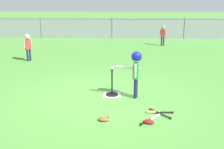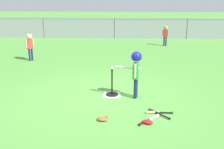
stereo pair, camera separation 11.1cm
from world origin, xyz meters
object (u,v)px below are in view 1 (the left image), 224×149
Objects in this scene: baseball_on_tee at (112,68)px; glove_near_bats at (149,122)px; glove_by_plate at (104,119)px; batting_tee at (112,91)px; fielder_deep_right at (28,44)px; batter_child at (136,65)px; fielder_deep_center at (163,33)px; spare_bat_silver at (153,118)px; spare_bat_wood at (156,112)px; spare_bat_black at (157,112)px.

glove_near_bats is at bearing -63.12° from baseball_on_tee.
glove_by_plate and glove_near_bats have the same top height.
batting_tee is 0.66× the size of fielder_deep_right.
glove_near_bats is (0.20, -1.42, -0.80)m from batter_child.
fielder_deep_center is at bearing 30.34° from fielder_deep_right.
spare_bat_silver is at bearing -57.26° from batting_tee.
batting_tee is 1.65m from spare_bat_silver.
glove_by_plate is at bearing -94.83° from baseball_on_tee.
batter_child reaches higher than glove_by_plate.
baseball_on_tee is 1.63m from spare_bat_wood.
glove_by_plate is at bearing -106.06° from fielder_deep_center.
batter_child is 1.52m from spare_bat_silver.
batting_tee is 1.43× the size of spare_bat_black.
batter_child is 2.48× the size of spare_bat_black.
baseball_on_tee is 0.06× the size of batter_child.
batter_child is at bearing -43.55° from fielder_deep_right.
batting_tee is at bearing 132.79° from spare_bat_wood.
spare_bat_wood is at bearing -47.21° from baseball_on_tee.
spare_bat_silver is 2.09× the size of glove_by_plate.
batting_tee is at bearing 132.79° from spare_bat_black.
spare_bat_black is at bearing -98.92° from fielder_deep_center.
batter_child is at bearing 113.71° from spare_bat_wood.
batting_tee is at bearing 122.74° from spare_bat_silver.
batting_tee is 1.19× the size of spare_bat_wood.
glove_near_bats is (-0.10, -0.17, 0.01)m from spare_bat_silver.
baseball_on_tee is 0.08× the size of fielder_deep_center.
spare_bat_wood is 0.52m from glove_near_bats.
spare_bat_black is at bearing -47.21° from batting_tee.
batter_child is 1.31m from spare_bat_wood.
glove_by_plate is at bearing -175.13° from spare_bat_silver.
spare_bat_silver is 0.32m from spare_bat_black.
spare_bat_silver is at bearing -76.31° from batter_child.
spare_bat_wood is at bearing -47.17° from fielder_deep_right.
glove_near_bats reaches higher than spare_bat_black.
spare_bat_wood is 0.02m from spare_bat_black.
batting_tee is 0.95m from batter_child.
fielder_deep_right is at bearing 132.85° from batting_tee.
batter_child is 4.86× the size of glove_by_plate.
baseball_on_tee is 0.62m from batter_child.
baseball_on_tee is at bearing 116.88° from glove_near_bats.
baseball_on_tee is 0.27× the size of glove_near_bats.
fielder_deep_right is at bearing 132.85° from baseball_on_tee.
fielder_deep_right reaches higher than fielder_deep_center.
baseball_on_tee is 0.16× the size of spare_bat_black.
glove_by_plate is (-2.38, -8.26, -0.60)m from fielder_deep_center.
batter_child is at bearing 98.12° from glove_near_bats.
batting_tee is 0.58× the size of batter_child.
fielder_deep_right is 6.36m from spare_bat_black.
glove_by_plate is (-0.12, -1.48, -0.68)m from baseball_on_tee.
spare_bat_black is (4.30, -4.64, -0.63)m from fielder_deep_right.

